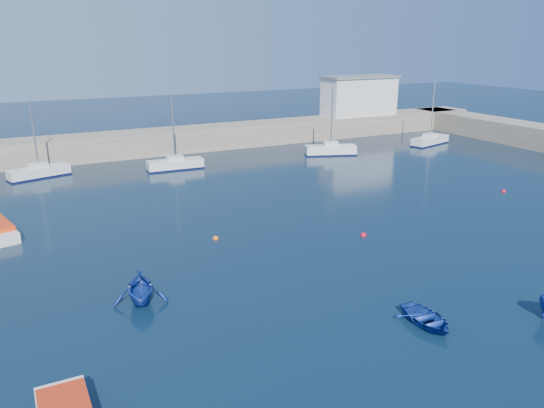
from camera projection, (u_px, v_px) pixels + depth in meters
name	position (u px, v px, depth m)	size (l,w,h in m)	color
ground	(418.00, 365.00, 21.46)	(220.00, 220.00, 0.00)	#0B1D30
back_wall	(141.00, 143.00, 60.22)	(96.00, 4.50, 2.60)	gray
right_arm	(513.00, 132.00, 67.32)	(4.50, 32.00, 2.60)	gray
harbor_office	(359.00, 97.00, 72.05)	(10.00, 4.00, 5.00)	silver
sailboat_5	(39.00, 172.00, 50.31)	(5.77, 3.07, 7.37)	silver
sailboat_6	(175.00, 164.00, 53.47)	(5.64, 1.78, 7.41)	silver
sailboat_7	(331.00, 150.00, 60.13)	(5.91, 3.46, 7.65)	silver
sailboat_8	(430.00, 140.00, 66.08)	(6.26, 3.24, 7.92)	silver
dinghy_center	(426.00, 319.00, 24.40)	(2.12, 2.97, 0.62)	navy
dinghy_left	(140.00, 287.00, 26.33)	(2.69, 3.12, 1.64)	navy
buoy_1	(363.00, 236.00, 35.57)	(0.44, 0.44, 0.44)	#B10D23
buoy_3	(216.00, 239.00, 35.01)	(0.40, 0.40, 0.40)	#FF630D
buoy_4	(503.00, 192.00, 45.78)	(0.43, 0.43, 0.43)	#B10D23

